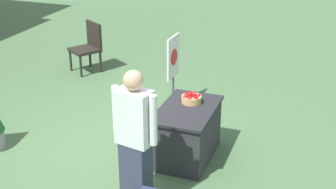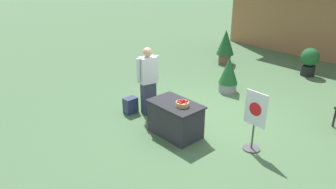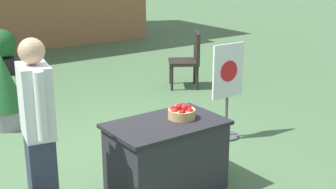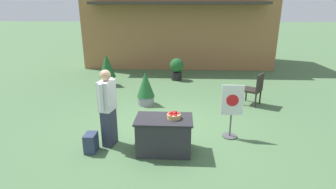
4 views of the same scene
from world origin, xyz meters
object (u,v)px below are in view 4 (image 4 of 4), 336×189
at_px(person_visitor, 108,108).
at_px(backpack, 91,143).
at_px(apple_basket, 174,115).
at_px(potted_plant_far_left, 146,88).
at_px(poster_board, 232,110).
at_px(display_table, 164,135).
at_px(potted_plant_near_left, 107,68).
at_px(potted_plant_near_right, 177,68).
at_px(patio_chair, 255,88).

height_order(person_visitor, backpack, person_visitor).
bearing_deg(apple_basket, potted_plant_far_left, 108.92).
bearing_deg(backpack, potted_plant_far_left, 75.18).
xyz_separation_m(apple_basket, poster_board, (1.35, 0.75, -0.15)).
relative_size(display_table, person_visitor, 0.69).
distance_m(potted_plant_near_left, potted_plant_near_right, 2.97).
height_order(person_visitor, patio_chair, person_visitor).
bearing_deg(backpack, potted_plant_near_right, 74.45).
bearing_deg(backpack, potted_plant_near_left, 101.47).
distance_m(person_visitor, potted_plant_near_right, 6.04).
xyz_separation_m(person_visitor, potted_plant_near_right, (1.40, 5.86, -0.37)).
height_order(display_table, potted_plant_far_left, potted_plant_far_left).
distance_m(backpack, poster_board, 3.30).
relative_size(apple_basket, potted_plant_far_left, 0.27).
xyz_separation_m(poster_board, potted_plant_near_left, (-4.20, 4.32, 0.02)).
bearing_deg(potted_plant_far_left, potted_plant_near_left, 130.55).
relative_size(apple_basket, poster_board, 0.22).
relative_size(apple_basket, potted_plant_near_right, 0.30).
distance_m(poster_board, potted_plant_near_right, 5.53).
bearing_deg(potted_plant_near_left, patio_chair, -20.58).
relative_size(backpack, potted_plant_far_left, 0.39).
height_order(display_table, potted_plant_near_right, potted_plant_near_right).
bearing_deg(display_table, potted_plant_far_left, 105.15).
height_order(poster_board, potted_plant_near_right, poster_board).
relative_size(display_table, apple_basket, 4.21).
bearing_deg(apple_basket, patio_chair, 50.67).
distance_m(display_table, potted_plant_near_left, 5.73).
bearing_deg(patio_chair, potted_plant_far_left, 35.18).
xyz_separation_m(backpack, patio_chair, (4.30, 3.17, 0.38)).
relative_size(patio_chair, potted_plant_near_left, 0.82).
xyz_separation_m(backpack, poster_board, (3.15, 0.86, 0.48)).
height_order(potted_plant_far_left, potted_plant_near_left, potted_plant_near_left).
xyz_separation_m(display_table, person_visitor, (-1.26, 0.24, 0.51)).
relative_size(person_visitor, poster_board, 1.34).
relative_size(potted_plant_far_left, potted_plant_near_right, 1.14).
height_order(person_visitor, poster_board, person_visitor).
relative_size(patio_chair, potted_plant_near_right, 1.10).
relative_size(person_visitor, backpack, 4.19).
bearing_deg(poster_board, backpack, -72.92).
xyz_separation_m(potted_plant_far_left, potted_plant_near_left, (-1.85, 2.16, 0.16)).
xyz_separation_m(backpack, potted_plant_near_right, (1.73, 6.21, 0.32)).
bearing_deg(potted_plant_far_left, display_table, -74.85).
bearing_deg(potted_plant_near_left, backpack, -78.53).
height_order(poster_board, potted_plant_near_left, poster_board).
relative_size(poster_board, potted_plant_near_right, 1.38).
height_order(patio_chair, potted_plant_near_right, patio_chair).
bearing_deg(apple_basket, backpack, -176.55).
xyz_separation_m(display_table, potted_plant_near_left, (-2.64, 5.08, 0.32)).
bearing_deg(patio_chair, apple_basket, 83.38).
distance_m(person_visitor, patio_chair, 4.89).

